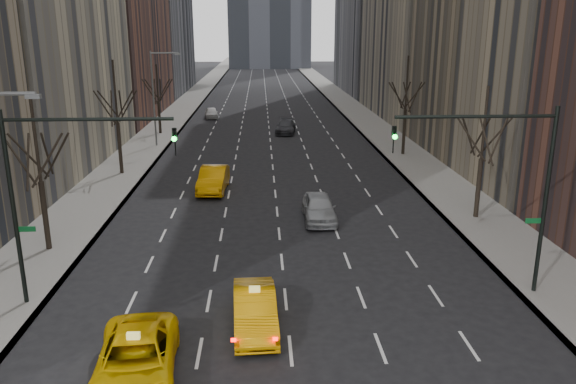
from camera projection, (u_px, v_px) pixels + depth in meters
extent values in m
cube|color=slate|center=(180.00, 111.00, 78.96)|extent=(4.50, 320.00, 0.15)
cube|color=slate|center=(353.00, 110.00, 80.11)|extent=(4.50, 320.00, 0.15)
cylinder|color=black|center=(45.00, 216.00, 28.56)|extent=(0.28, 0.28, 3.57)
cylinder|color=black|center=(36.00, 140.00, 27.47)|extent=(0.16, 0.16, 4.25)
cylinder|color=black|center=(47.00, 154.00, 28.54)|extent=(0.42, 1.80, 2.52)
cylinder|color=black|center=(57.00, 156.00, 28.04)|extent=(1.74, 0.72, 2.52)
cylinder|color=black|center=(47.00, 160.00, 27.22)|extent=(1.46, 1.25, 2.52)
cylinder|color=black|center=(28.00, 162.00, 26.90)|extent=(0.42, 1.80, 2.52)
cylinder|color=black|center=(19.00, 159.00, 27.40)|extent=(1.74, 0.72, 2.52)
cylinder|color=black|center=(29.00, 156.00, 28.22)|extent=(1.46, 1.25, 2.52)
cylinder|color=black|center=(120.00, 148.00, 43.85)|extent=(0.28, 0.28, 3.99)
cylinder|color=black|center=(115.00, 92.00, 42.64)|extent=(0.16, 0.16, 4.75)
cylinder|color=black|center=(121.00, 105.00, 43.78)|extent=(0.42, 1.80, 2.52)
cylinder|color=black|center=(128.00, 106.00, 43.28)|extent=(1.74, 0.72, 2.52)
cylinder|color=black|center=(123.00, 108.00, 42.46)|extent=(1.46, 1.25, 2.52)
cylinder|color=black|center=(112.00, 108.00, 42.14)|extent=(0.42, 1.80, 2.52)
cylinder|color=black|center=(105.00, 107.00, 42.64)|extent=(1.74, 0.72, 2.52)
cylinder|color=black|center=(110.00, 106.00, 43.46)|extent=(1.46, 1.25, 2.52)
cylinder|color=black|center=(160.00, 118.00, 61.21)|extent=(0.28, 0.28, 3.36)
cylinder|color=black|center=(157.00, 83.00, 60.19)|extent=(0.16, 0.16, 4.00)
cylinder|color=black|center=(161.00, 90.00, 61.22)|extent=(0.42, 1.80, 2.52)
cylinder|color=black|center=(166.00, 90.00, 60.72)|extent=(1.74, 0.72, 2.52)
cylinder|color=black|center=(163.00, 91.00, 59.90)|extent=(1.46, 1.25, 2.52)
cylinder|color=black|center=(155.00, 92.00, 59.58)|extent=(0.42, 1.80, 2.52)
cylinder|color=black|center=(150.00, 91.00, 60.08)|extent=(1.74, 0.72, 2.52)
cylinder|color=black|center=(153.00, 90.00, 60.90)|extent=(1.46, 1.25, 2.52)
cylinder|color=black|center=(478.00, 188.00, 33.52)|extent=(0.28, 0.28, 3.57)
cylinder|color=black|center=(485.00, 123.00, 32.44)|extent=(0.16, 0.16, 4.25)
cylinder|color=black|center=(480.00, 136.00, 33.51)|extent=(0.42, 1.80, 2.52)
cylinder|color=black|center=(495.00, 137.00, 33.01)|extent=(1.74, 0.72, 2.52)
cylinder|color=black|center=(498.00, 140.00, 32.19)|extent=(1.46, 1.25, 2.52)
cylinder|color=black|center=(486.00, 141.00, 31.87)|extent=(0.42, 1.80, 2.52)
cylinder|color=black|center=(471.00, 140.00, 32.37)|extent=(1.74, 0.72, 2.52)
cylinder|color=black|center=(469.00, 137.00, 33.19)|extent=(1.46, 1.25, 2.52)
cylinder|color=black|center=(404.00, 132.00, 50.74)|extent=(0.28, 0.28, 3.99)
cylinder|color=black|center=(407.00, 83.00, 49.52)|extent=(0.16, 0.16, 4.75)
cylinder|color=black|center=(405.00, 95.00, 50.66)|extent=(0.42, 1.80, 2.52)
cylinder|color=black|center=(414.00, 96.00, 50.16)|extent=(1.74, 0.72, 2.52)
cylinder|color=black|center=(415.00, 97.00, 49.34)|extent=(1.46, 1.25, 2.52)
cylinder|color=black|center=(407.00, 97.00, 49.02)|extent=(0.42, 1.80, 2.52)
cylinder|color=black|center=(398.00, 97.00, 49.52)|extent=(1.74, 0.72, 2.52)
cylinder|color=black|center=(397.00, 96.00, 50.34)|extent=(1.46, 1.25, 2.52)
cylinder|color=black|center=(14.00, 210.00, 22.24)|extent=(0.18, 0.18, 8.00)
cylinder|color=black|center=(88.00, 119.00, 21.40)|extent=(6.50, 0.14, 0.14)
imported|color=black|center=(175.00, 142.00, 21.80)|extent=(0.18, 0.22, 1.10)
sphere|color=#0CFF33|center=(174.00, 139.00, 21.58)|extent=(0.20, 0.20, 0.20)
cube|color=#0C5926|center=(27.00, 229.00, 22.49)|extent=(0.70, 0.04, 0.22)
cylinder|color=black|center=(545.00, 202.00, 23.26)|extent=(0.18, 0.18, 8.00)
cylinder|color=black|center=(476.00, 116.00, 22.10)|extent=(6.50, 0.14, 0.14)
imported|color=black|center=(394.00, 140.00, 22.20)|extent=(0.18, 0.22, 1.10)
sphere|color=#0CFF33|center=(395.00, 137.00, 21.99)|extent=(0.20, 0.20, 0.20)
cube|color=#0C5926|center=(533.00, 221.00, 23.46)|extent=(0.70, 0.04, 0.22)
cube|color=slate|center=(33.00, 96.00, 19.12)|extent=(0.50, 0.22, 0.15)
cylinder|color=slate|center=(154.00, 99.00, 53.75)|extent=(0.16, 0.16, 9.00)
cylinder|color=slate|center=(165.00, 53.00, 52.62)|extent=(2.60, 0.14, 0.14)
cube|color=slate|center=(177.00, 54.00, 52.70)|extent=(0.50, 0.22, 0.15)
imported|color=yellow|center=(136.00, 360.00, 18.12)|extent=(3.07, 5.75, 1.54)
imported|color=orange|center=(255.00, 310.00, 21.40)|extent=(1.83, 4.67, 1.51)
imported|color=#9B9EA2|center=(319.00, 208.00, 33.59)|extent=(1.91, 4.69, 1.60)
imported|color=orange|center=(213.00, 179.00, 39.78)|extent=(2.08, 5.28, 1.71)
imported|color=#2E2E33|center=(286.00, 127.00, 62.13)|extent=(2.62, 5.18, 1.44)
imported|color=silver|center=(212.00, 113.00, 72.79)|extent=(2.09, 4.19, 1.37)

